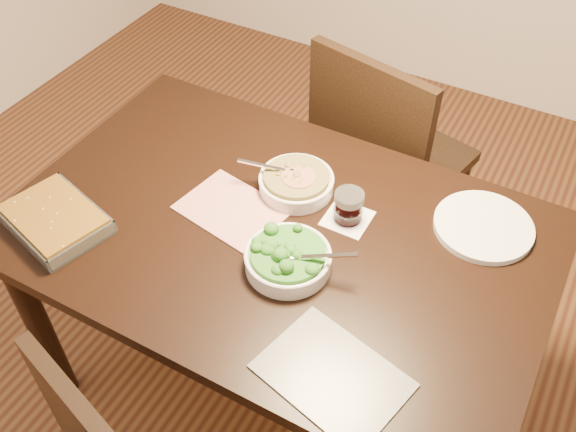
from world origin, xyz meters
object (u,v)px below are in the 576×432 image
object	(u,v)px
table	(277,254)
wine_tumbler	(349,206)
chair_far	(383,155)
stew_bowl	(296,182)
baking_dish	(55,219)
broccoli_bowl	(288,258)
dinner_plate	(483,226)

from	to	relation	value
table	wine_tumbler	bearing A→B (deg)	40.92
wine_tumbler	chair_far	distance (m)	0.61
stew_bowl	chair_far	world-z (taller)	chair_far
stew_bowl	baking_dish	xyz separation A→B (m)	(-0.48, -0.43, -0.01)
table	wine_tumbler	size ratio (longest dim) A/B	16.03
broccoli_bowl	chair_far	distance (m)	0.80
broccoli_bowl	chair_far	size ratio (longest dim) A/B	0.25
table	stew_bowl	size ratio (longest dim) A/B	6.38
broccoli_bowl	table	bearing A→B (deg)	132.60
stew_bowl	table	bearing A→B (deg)	-80.16
baking_dish	wine_tumbler	xyz separation A→B (m)	(0.66, 0.39, 0.02)
wine_tumbler	dinner_plate	bearing A→B (deg)	22.95
wine_tumbler	table	bearing A→B (deg)	-139.08
stew_bowl	chair_far	size ratio (longest dim) A/B	0.23
stew_bowl	broccoli_bowl	world-z (taller)	broccoli_bowl
stew_bowl	baking_dish	world-z (taller)	stew_bowl
broccoli_bowl	dinner_plate	world-z (taller)	broccoli_bowl
table	baking_dish	xyz separation A→B (m)	(-0.51, -0.26, 0.12)
baking_dish	dinner_plate	xyz separation A→B (m)	(0.98, 0.53, -0.02)
chair_far	stew_bowl	bearing A→B (deg)	94.59
broccoli_bowl	stew_bowl	bearing A→B (deg)	114.17
table	chair_far	distance (m)	0.68
table	chair_far	size ratio (longest dim) A/B	1.47
wine_tumbler	chair_far	xyz separation A→B (m)	(-0.10, 0.54, -0.26)
stew_bowl	baking_dish	bearing A→B (deg)	-138.69
broccoli_bowl	dinner_plate	xyz separation A→B (m)	(0.38, 0.36, -0.02)
broccoli_bowl	wine_tumbler	distance (m)	0.23
wine_tumbler	baking_dish	bearing A→B (deg)	-149.28
table	baking_dish	distance (m)	0.59
broccoli_bowl	wine_tumbler	bearing A→B (deg)	75.04
baking_dish	chair_far	distance (m)	1.11
broccoli_bowl	baking_dish	size ratio (longest dim) A/B	0.77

